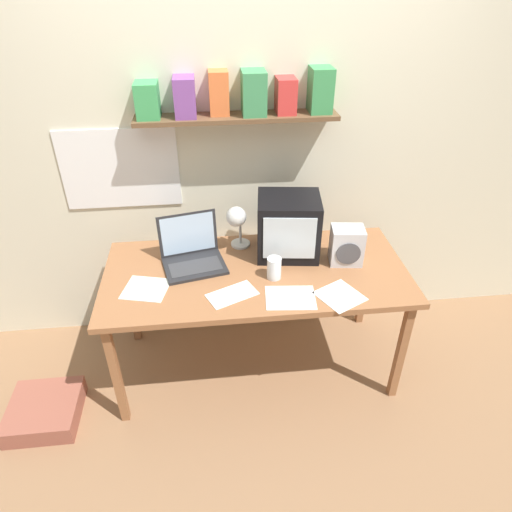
{
  "coord_description": "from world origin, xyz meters",
  "views": [
    {
      "loc": [
        -0.24,
        -2.11,
        2.27
      ],
      "look_at": [
        0.0,
        0.0,
        0.85
      ],
      "focal_mm": 32.0,
      "sensor_mm": 36.0,
      "label": 1
    }
  ],
  "objects_px": {
    "crt_monitor": "(288,226)",
    "open_notebook": "(290,298)",
    "floor_cushion": "(45,411)",
    "corner_desk": "(256,279)",
    "loose_paper_near_laptop": "(340,296)",
    "loose_paper_near_monitor": "(232,294)",
    "printed_handout": "(146,289)",
    "desk_lamp": "(237,220)",
    "juice_glass": "(274,269)",
    "laptop": "(192,252)",
    "space_heater": "(347,245)"
  },
  "relations": [
    {
      "from": "space_heater",
      "to": "open_notebook",
      "type": "bearing_deg",
      "value": -134.25
    },
    {
      "from": "corner_desk",
      "to": "open_notebook",
      "type": "relative_size",
      "value": 6.22
    },
    {
      "from": "open_notebook",
      "to": "printed_handout",
      "type": "height_order",
      "value": "same"
    },
    {
      "from": "laptop",
      "to": "printed_handout",
      "type": "height_order",
      "value": "laptop"
    },
    {
      "from": "laptop",
      "to": "space_heater",
      "type": "bearing_deg",
      "value": -18.38
    },
    {
      "from": "crt_monitor",
      "to": "printed_handout",
      "type": "height_order",
      "value": "crt_monitor"
    },
    {
      "from": "crt_monitor",
      "to": "juice_glass",
      "type": "relative_size",
      "value": 3.11
    },
    {
      "from": "loose_paper_near_monitor",
      "to": "laptop",
      "type": "bearing_deg",
      "value": 122.04
    },
    {
      "from": "crt_monitor",
      "to": "open_notebook",
      "type": "bearing_deg",
      "value": -90.11
    },
    {
      "from": "juice_glass",
      "to": "floor_cushion",
      "type": "bearing_deg",
      "value": -171.21
    },
    {
      "from": "juice_glass",
      "to": "loose_paper_near_monitor",
      "type": "bearing_deg",
      "value": -151.88
    },
    {
      "from": "juice_glass",
      "to": "floor_cushion",
      "type": "distance_m",
      "value": 1.56
    },
    {
      "from": "crt_monitor",
      "to": "space_heater",
      "type": "xyz_separation_m",
      "value": [
        0.32,
        -0.14,
        -0.07
      ]
    },
    {
      "from": "floor_cushion",
      "to": "open_notebook",
      "type": "bearing_deg",
      "value": 0.74
    },
    {
      "from": "corner_desk",
      "to": "loose_paper_near_monitor",
      "type": "relative_size",
      "value": 5.86
    },
    {
      "from": "loose_paper_near_laptop",
      "to": "crt_monitor",
      "type": "bearing_deg",
      "value": 114.35
    },
    {
      "from": "corner_desk",
      "to": "open_notebook",
      "type": "bearing_deg",
      "value": -60.34
    },
    {
      "from": "corner_desk",
      "to": "floor_cushion",
      "type": "relative_size",
      "value": 4.45
    },
    {
      "from": "desk_lamp",
      "to": "printed_handout",
      "type": "bearing_deg",
      "value": -126.17
    },
    {
      "from": "desk_lamp",
      "to": "loose_paper_near_monitor",
      "type": "distance_m",
      "value": 0.49
    },
    {
      "from": "floor_cushion",
      "to": "corner_desk",
      "type": "bearing_deg",
      "value": 12.76
    },
    {
      "from": "corner_desk",
      "to": "floor_cushion",
      "type": "height_order",
      "value": "corner_desk"
    },
    {
      "from": "space_heater",
      "to": "loose_paper_near_laptop",
      "type": "height_order",
      "value": "space_heater"
    },
    {
      "from": "crt_monitor",
      "to": "juice_glass",
      "type": "xyz_separation_m",
      "value": [
        -0.12,
        -0.25,
        -0.12
      ]
    },
    {
      "from": "corner_desk",
      "to": "laptop",
      "type": "distance_m",
      "value": 0.4
    },
    {
      "from": "laptop",
      "to": "floor_cushion",
      "type": "height_order",
      "value": "laptop"
    },
    {
      "from": "printed_handout",
      "to": "floor_cushion",
      "type": "relative_size",
      "value": 0.71
    },
    {
      "from": "laptop",
      "to": "loose_paper_near_monitor",
      "type": "bearing_deg",
      "value": -70.22
    },
    {
      "from": "space_heater",
      "to": "loose_paper_near_monitor",
      "type": "distance_m",
      "value": 0.73
    },
    {
      "from": "desk_lamp",
      "to": "printed_handout",
      "type": "distance_m",
      "value": 0.65
    },
    {
      "from": "crt_monitor",
      "to": "floor_cushion",
      "type": "height_order",
      "value": "crt_monitor"
    },
    {
      "from": "corner_desk",
      "to": "open_notebook",
      "type": "height_order",
      "value": "open_notebook"
    },
    {
      "from": "open_notebook",
      "to": "crt_monitor",
      "type": "bearing_deg",
      "value": 82.62
    },
    {
      "from": "space_heater",
      "to": "laptop",
      "type": "bearing_deg",
      "value": -179.07
    },
    {
      "from": "space_heater",
      "to": "open_notebook",
      "type": "relative_size",
      "value": 0.8
    },
    {
      "from": "corner_desk",
      "to": "floor_cushion",
      "type": "distance_m",
      "value": 1.44
    },
    {
      "from": "loose_paper_near_laptop",
      "to": "loose_paper_near_monitor",
      "type": "xyz_separation_m",
      "value": [
        -0.57,
        0.08,
        0.0
      ]
    },
    {
      "from": "corner_desk",
      "to": "loose_paper_near_monitor",
      "type": "xyz_separation_m",
      "value": [
        -0.15,
        -0.21,
        0.06
      ]
    },
    {
      "from": "space_heater",
      "to": "open_notebook",
      "type": "height_order",
      "value": "space_heater"
    },
    {
      "from": "loose_paper_near_laptop",
      "to": "loose_paper_near_monitor",
      "type": "relative_size",
      "value": 0.97
    },
    {
      "from": "loose_paper_near_monitor",
      "to": "crt_monitor",
      "type": "bearing_deg",
      "value": 46.52
    },
    {
      "from": "loose_paper_near_laptop",
      "to": "floor_cushion",
      "type": "xyz_separation_m",
      "value": [
        -1.68,
        -0.0,
        -0.7
      ]
    },
    {
      "from": "open_notebook",
      "to": "loose_paper_near_laptop",
      "type": "distance_m",
      "value": 0.26
    },
    {
      "from": "crt_monitor",
      "to": "printed_handout",
      "type": "distance_m",
      "value": 0.88
    },
    {
      "from": "loose_paper_near_monitor",
      "to": "loose_paper_near_laptop",
      "type": "bearing_deg",
      "value": -7.65
    },
    {
      "from": "corner_desk",
      "to": "printed_handout",
      "type": "relative_size",
      "value": 6.26
    },
    {
      "from": "space_heater",
      "to": "juice_glass",
      "type": "bearing_deg",
      "value": -158.75
    },
    {
      "from": "open_notebook",
      "to": "loose_paper_near_laptop",
      "type": "relative_size",
      "value": 0.97
    },
    {
      "from": "corner_desk",
      "to": "juice_glass",
      "type": "xyz_separation_m",
      "value": [
        0.09,
        -0.08,
        0.11
      ]
    },
    {
      "from": "crt_monitor",
      "to": "open_notebook",
      "type": "relative_size",
      "value": 1.42
    }
  ]
}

